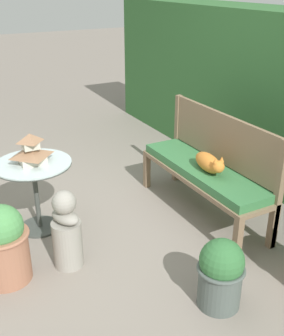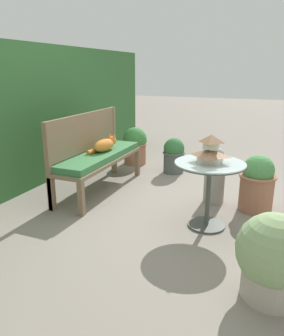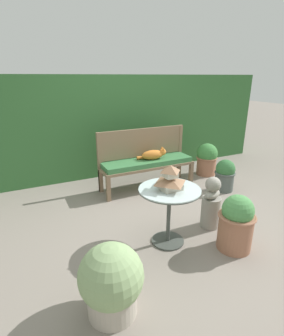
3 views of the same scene
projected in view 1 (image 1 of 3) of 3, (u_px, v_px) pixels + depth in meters
name	position (u px, v px, depth m)	size (l,w,h in m)	color
ground	(95.00, 234.00, 3.79)	(30.00, 30.00, 0.00)	gray
garden_bench	(203.00, 174.00, 3.96)	(1.56, 0.44, 0.50)	#7F664C
bench_backrest	(222.00, 143.00, 3.93)	(1.56, 0.06, 0.98)	#7F664C
cat	(209.00, 163.00, 3.80)	(0.47, 0.22, 0.20)	orange
patio_table	(34.00, 177.00, 3.67)	(0.67, 0.67, 0.66)	#424742
pagoda_birdhouse	(31.00, 150.00, 3.56)	(0.29, 0.29, 0.27)	beige
garden_bust	(67.00, 232.00, 3.27)	(0.30, 0.24, 0.66)	gray
potted_plant_table_near	(3.00, 244.00, 3.11)	(0.40, 0.40, 0.63)	#9E664C
potted_plant_patio_mid	(221.00, 273.00, 2.87)	(0.33, 0.33, 0.52)	#4C5651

